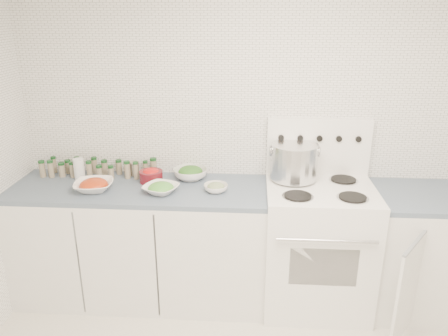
# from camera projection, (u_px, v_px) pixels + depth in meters

# --- Properties ---
(room_walls) EXTENTS (3.54, 3.04, 2.52)m
(room_walls) POSITION_uv_depth(u_px,v_px,m) (255.00, 154.00, 1.76)
(room_walls) COLOR white
(room_walls) RESTS_ON ground
(counter_left) EXTENTS (1.85, 0.62, 0.90)m
(counter_left) POSITION_uv_depth(u_px,v_px,m) (142.00, 242.00, 3.30)
(counter_left) COLOR white
(counter_left) RESTS_ON ground
(stove) EXTENTS (0.76, 0.70, 1.36)m
(stove) POSITION_uv_depth(u_px,v_px,m) (317.00, 242.00, 3.20)
(stove) COLOR white
(stove) RESTS_ON ground
(counter_right) EXTENTS (0.89, 0.95, 0.90)m
(counter_right) POSITION_uv_depth(u_px,v_px,m) (431.00, 252.00, 3.17)
(counter_right) COLOR white
(counter_right) RESTS_ON ground
(stock_pot) EXTENTS (0.36, 0.34, 0.26)m
(stock_pot) POSITION_uv_depth(u_px,v_px,m) (294.00, 160.00, 3.14)
(stock_pot) COLOR silver
(stock_pot) RESTS_ON stove
(bowl_tomato) EXTENTS (0.31, 0.31, 0.09)m
(bowl_tomato) POSITION_uv_depth(u_px,v_px,m) (94.00, 185.00, 3.08)
(bowl_tomato) COLOR white
(bowl_tomato) RESTS_ON counter_left
(bowl_snowpea) EXTENTS (0.30, 0.30, 0.08)m
(bowl_snowpea) POSITION_uv_depth(u_px,v_px,m) (161.00, 188.00, 3.04)
(bowl_snowpea) COLOR white
(bowl_snowpea) RESTS_ON counter_left
(bowl_broccoli) EXTENTS (0.33, 0.33, 0.10)m
(bowl_broccoli) POSITION_uv_depth(u_px,v_px,m) (191.00, 173.00, 3.29)
(bowl_broccoli) COLOR white
(bowl_broccoli) RESTS_ON counter_left
(bowl_zucchini) EXTENTS (0.22, 0.22, 0.07)m
(bowl_zucchini) POSITION_uv_depth(u_px,v_px,m) (216.00, 187.00, 3.06)
(bowl_zucchini) COLOR white
(bowl_zucchini) RESTS_ON counter_left
(bowl_pepper) EXTENTS (0.17, 0.17, 0.11)m
(bowl_pepper) POSITION_uv_depth(u_px,v_px,m) (151.00, 175.00, 3.23)
(bowl_pepper) COLOR #5B0F18
(bowl_pepper) RESTS_ON counter_left
(salt_canister) EXTENTS (0.10, 0.10, 0.16)m
(salt_canister) POSITION_uv_depth(u_px,v_px,m) (79.00, 169.00, 3.28)
(salt_canister) COLOR white
(salt_canister) RESTS_ON counter_left
(tin_can) EXTENTS (0.09, 0.09, 0.11)m
(tin_can) POSITION_uv_depth(u_px,v_px,m) (134.00, 168.00, 3.36)
(tin_can) COLOR #A69B8D
(tin_can) RESTS_ON counter_left
(spice_cluster) EXTENTS (0.89, 0.16, 0.14)m
(spice_cluster) POSITION_uv_depth(u_px,v_px,m) (94.00, 168.00, 3.34)
(spice_cluster) COLOR gray
(spice_cluster) RESTS_ON counter_left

